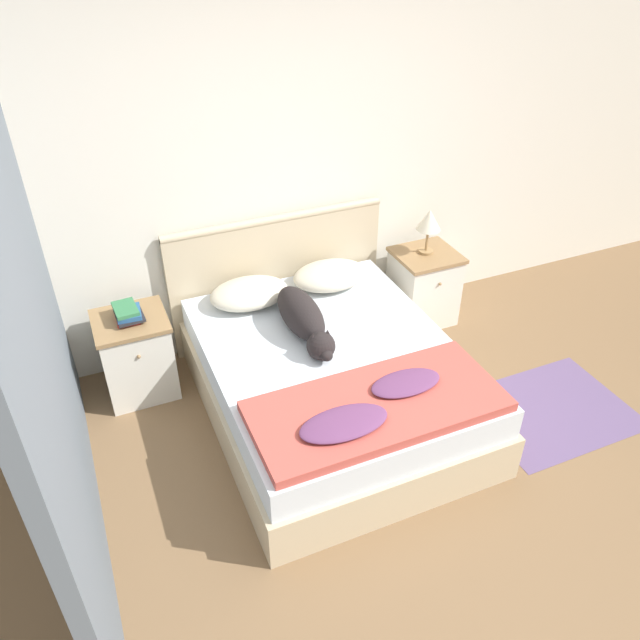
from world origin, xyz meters
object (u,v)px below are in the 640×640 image
dog (304,318)px  book_stack (128,313)px  nightstand_right (423,286)px  nightstand_left (137,355)px  bed (332,382)px  table_lamp (429,221)px  pillow_right (330,275)px  pillow_left (249,293)px

dog → book_stack: size_ratio=3.68×
nightstand_right → nightstand_left: bearing=180.0°
bed → book_stack: size_ratio=8.58×
dog → book_stack: dog is taller
nightstand_right → table_lamp: table_lamp is taller
book_stack → table_lamp: table_lamp is taller
bed → pillow_right: 0.84m
book_stack → table_lamp: 2.22m
nightstand_right → dog: 1.33m
bed → dog: bearing=111.4°
nightstand_left → dog: 1.16m
dog → book_stack: (-1.01, 0.47, 0.01)m
nightstand_left → pillow_right: pillow_right is taller
table_lamp → nightstand_right: bearing=-90.0°
nightstand_right → table_lamp: size_ratio=1.69×
dog → nightstand_right: bearing=21.6°
dog → table_lamp: bearing=22.4°
nightstand_left → pillow_right: (1.40, -0.00, 0.29)m
dog → pillow_right: bearing=50.1°
table_lamp → bed: bearing=-146.5°
bed → nightstand_right: bearing=32.8°
pillow_left → pillow_right: (0.60, 0.00, 0.00)m
pillow_right → pillow_left: bearing=180.0°
table_lamp → pillow_right: bearing=-178.4°
nightstand_left → book_stack: 0.34m
bed → pillow_right: bearing=67.0°
nightstand_left → nightstand_right: size_ratio=1.00×
nightstand_right → table_lamp: bearing=90.0°
table_lamp → dog: bearing=-157.6°
bed → pillow_left: (-0.30, 0.71, 0.33)m
dog → pillow_left: bearing=113.8°
nightstand_right → table_lamp: (0.00, 0.02, 0.55)m
pillow_left → table_lamp: size_ratio=1.56×
pillow_left → pillow_right: 0.60m
pillow_left → dog: 0.52m
nightstand_left → dog: size_ratio=0.72×
nightstand_right → pillow_right: size_ratio=1.08×
bed → pillow_right: size_ratio=3.52×
bed → nightstand_left: bearing=147.2°
pillow_left → dog: size_ratio=0.66×
nightstand_left → pillow_left: pillow_left is taller
nightstand_right → dog: size_ratio=0.72×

